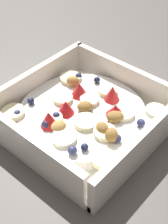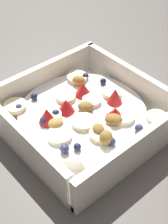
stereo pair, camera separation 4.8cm
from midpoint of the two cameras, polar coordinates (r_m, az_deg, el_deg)
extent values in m
plane|color=#56514C|center=(0.51, 2.49, -2.32)|extent=(2.40, 2.40, 0.00)
cube|color=white|center=(0.50, 2.76, -2.24)|extent=(0.21, 0.21, 0.01)
cube|color=white|center=(0.44, 12.13, -6.97)|extent=(0.21, 0.01, 0.06)
cube|color=white|center=(0.54, -4.59, 5.33)|extent=(0.21, 0.01, 0.06)
cube|color=white|center=(0.44, -6.97, -6.12)|extent=(0.01, 0.19, 0.06)
cube|color=white|center=(0.54, 10.75, 4.65)|extent=(0.01, 0.19, 0.06)
cylinder|color=white|center=(0.49, 2.82, -1.10)|extent=(0.19, 0.19, 0.02)
cylinder|color=#F4EAB7|center=(0.48, -2.74, -0.79)|extent=(0.04, 0.04, 0.01)
cylinder|color=#F7EFC6|center=(0.49, 15.20, -1.07)|extent=(0.04, 0.04, 0.01)
cylinder|color=#F7EFC6|center=(0.48, 9.67, -0.92)|extent=(0.04, 0.04, 0.01)
cylinder|color=#F7EFC6|center=(0.45, -1.21, -4.24)|extent=(0.03, 0.03, 0.01)
cylinder|color=#F4EAB7|center=(0.47, 2.88, -1.86)|extent=(0.05, 0.05, 0.01)
cylinder|color=beige|center=(0.55, 1.34, 5.88)|extent=(0.04, 0.04, 0.01)
cylinder|color=#F4EAB7|center=(0.51, -0.13, 2.72)|extent=(0.04, 0.04, 0.01)
cylinder|color=#F7EFC6|center=(0.50, 4.10, 1.87)|extent=(0.03, 0.03, 0.01)
cylinder|color=beige|center=(0.42, 4.96, -8.45)|extent=(0.04, 0.04, 0.01)
cylinder|color=#F4EAB7|center=(0.45, 5.94, -3.95)|extent=(0.04, 0.04, 0.01)
cylinder|color=beige|center=(0.50, -9.10, 0.94)|extent=(0.05, 0.05, 0.01)
cylinder|color=beige|center=(0.52, 7.68, 3.08)|extent=(0.04, 0.04, 0.01)
cone|color=red|center=(0.48, 8.29, -0.32)|extent=(0.03, 0.03, 0.02)
cone|color=red|center=(0.48, -0.25, 0.99)|extent=(0.04, 0.04, 0.02)
cone|color=red|center=(0.46, -3.45, -0.79)|extent=(0.04, 0.04, 0.02)
cone|color=red|center=(0.50, 8.14, 2.67)|extent=(0.03, 0.03, 0.03)
cone|color=red|center=(0.51, 2.56, 3.83)|extent=(0.04, 0.04, 0.02)
sphere|color=#23284C|center=(0.44, 7.94, -5.23)|extent=(0.01, 0.01, 0.01)
sphere|color=navy|center=(0.49, -8.45, 0.69)|extent=(0.01, 0.01, 0.01)
sphere|color=navy|center=(0.46, 12.40, -2.88)|extent=(0.01, 0.01, 0.01)
sphere|color=#191E3D|center=(0.51, -5.93, 2.56)|extent=(0.01, 0.01, 0.01)
sphere|color=#191E3D|center=(0.43, 2.05, -6.18)|extent=(0.01, 0.01, 0.01)
sphere|color=#23284C|center=(0.47, -3.98, -1.62)|extent=(0.01, 0.01, 0.01)
sphere|color=#23284C|center=(0.48, -2.02, -0.32)|extent=(0.01, 0.01, 0.01)
sphere|color=#191E3D|center=(0.54, 5.90, 5.20)|extent=(0.01, 0.01, 0.01)
sphere|color=navy|center=(0.43, -0.15, -6.54)|extent=(0.01, 0.01, 0.01)
sphere|color=#23284C|center=(0.55, 2.80, 6.10)|extent=(0.01, 0.01, 0.01)
ellipsoid|color=olive|center=(0.45, 5.57, -3.15)|extent=(0.02, 0.02, 0.01)
ellipsoid|color=olive|center=(0.48, 3.46, 0.60)|extent=(0.03, 0.03, 0.01)
ellipsoid|color=tan|center=(0.46, -1.86, -2.20)|extent=(0.03, 0.03, 0.01)
ellipsoid|color=olive|center=(0.47, 8.08, -1.39)|extent=(0.03, 0.03, 0.01)
ellipsoid|color=#AD7F42|center=(0.53, 1.70, 5.37)|extent=(0.02, 0.03, 0.02)
ellipsoid|color=olive|center=(0.44, 6.97, -4.53)|extent=(0.03, 0.03, 0.02)
camera|label=1|loc=(0.02, -87.13, 2.61)|focal=53.01mm
camera|label=2|loc=(0.02, 92.87, -2.61)|focal=53.01mm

